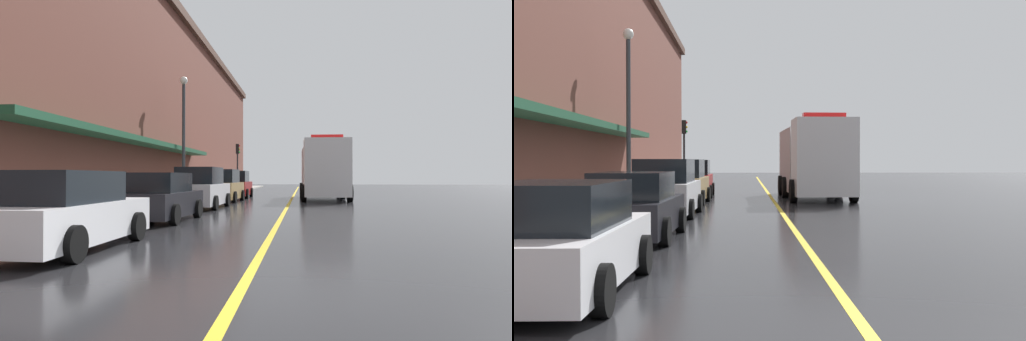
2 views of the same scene
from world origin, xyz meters
TOP-DOWN VIEW (x-y plane):
  - ground_plane at (0.00, 25.00)m, footprint 112.00×112.00m
  - sidewalk_left at (-6.20, 25.00)m, footprint 2.40×70.00m
  - lane_center_stripe at (0.00, 25.00)m, footprint 0.16×70.00m
  - parked_car_0 at (-3.89, 2.85)m, footprint 2.08×4.53m
  - parked_car_1 at (-3.87, 8.83)m, footprint 2.10×4.32m
  - parked_car_2 at (-3.90, 14.92)m, footprint 2.21×4.39m
  - parked_car_3 at (-3.88, 20.48)m, footprint 2.18×4.20m
  - parked_car_4 at (-3.85, 25.60)m, footprint 2.01×4.45m
  - box_truck at (2.02, 24.12)m, footprint 3.09×8.92m
  - parking_meter_0 at (-5.35, 22.85)m, footprint 0.14×0.18m
  - parking_meter_2 at (-5.35, 20.80)m, footprint 0.14×0.18m
  - street_lamp_left at (-5.95, 19.59)m, footprint 0.44×0.44m
  - traffic_light_near at (-5.29, 36.22)m, footprint 0.38×0.36m

SIDE VIEW (x-z plane):
  - ground_plane at x=0.00m, z-range 0.00..0.00m
  - lane_center_stripe at x=0.00m, z-range 0.00..0.01m
  - sidewalk_left at x=-6.20m, z-range 0.00..0.15m
  - parked_car_0 at x=-3.89m, z-range -0.04..1.51m
  - parked_car_1 at x=-3.87m, z-range -0.04..1.52m
  - parked_car_4 at x=-3.85m, z-range -0.07..1.77m
  - parked_car_3 at x=-3.88m, z-range -0.07..1.79m
  - parked_car_2 at x=-3.90m, z-range -0.07..1.80m
  - parking_meter_0 at x=-5.35m, z-range 0.39..1.72m
  - parking_meter_2 at x=-5.35m, z-range 0.39..1.72m
  - box_truck at x=2.02m, z-range -0.09..3.75m
  - traffic_light_near at x=-5.29m, z-range 1.01..5.31m
  - street_lamp_left at x=-5.95m, z-range 0.93..7.87m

